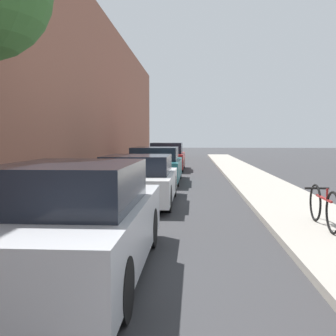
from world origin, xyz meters
name	(u,v)px	position (x,y,z in m)	size (l,w,h in m)	color
ground_plane	(178,188)	(0.00, 16.00, 0.00)	(120.00, 120.00, 0.00)	#333335
sidewalk_left	(95,185)	(-2.90, 16.00, 0.06)	(2.00, 52.00, 0.12)	#9E998E
sidewalk_right	(264,187)	(2.90, 16.00, 0.06)	(2.00, 52.00, 0.12)	#9E998E
building_facade_left	(55,73)	(-4.25, 16.00, 3.94)	(0.70, 52.00, 7.89)	#9E604C
parked_car_silver	(77,222)	(-0.91, 7.20, 0.66)	(1.70, 4.04, 1.40)	black
parked_car_white	(139,180)	(-0.90, 12.64, 0.61)	(1.83, 3.95, 1.26)	black
parked_car_teal	(156,165)	(-0.93, 17.64, 0.65)	(1.88, 4.48, 1.36)	black
parked_car_red	(167,157)	(-0.89, 23.58, 0.69)	(1.80, 4.39, 1.47)	black
bicycle	(323,207)	(2.81, 9.57, 0.48)	(0.44, 1.73, 0.71)	black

